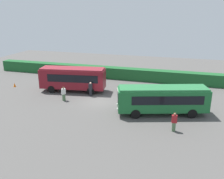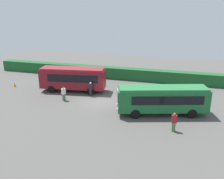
{
  "view_description": "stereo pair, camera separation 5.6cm",
  "coord_description": "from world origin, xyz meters",
  "px_view_note": "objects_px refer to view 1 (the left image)",
  "views": [
    {
      "loc": [
        9.6,
        -26.33,
        10.72
      ],
      "look_at": [
        1.65,
        0.46,
        1.5
      ],
      "focal_mm": 38.87,
      "sensor_mm": 36.0,
      "label": 1
    },
    {
      "loc": [
        9.65,
        -26.32,
        10.72
      ],
      "look_at": [
        1.65,
        0.46,
        1.5
      ],
      "focal_mm": 38.87,
      "sensor_mm": 36.0,
      "label": 2
    }
  ],
  "objects_px": {
    "bus_maroon": "(73,78)",
    "person_left": "(64,93)",
    "person_right": "(168,94)",
    "traffic_cone": "(15,85)",
    "person_far": "(174,122)",
    "person_center": "(91,89)",
    "bus_green": "(162,99)"
  },
  "relations": [
    {
      "from": "person_center",
      "to": "bus_green",
      "type": "bearing_deg",
      "value": 65.35
    },
    {
      "from": "person_far",
      "to": "traffic_cone",
      "type": "distance_m",
      "value": 24.12
    },
    {
      "from": "person_right",
      "to": "traffic_cone",
      "type": "bearing_deg",
      "value": -166.72
    },
    {
      "from": "bus_maroon",
      "to": "bus_green",
      "type": "height_order",
      "value": "bus_maroon"
    },
    {
      "from": "traffic_cone",
      "to": "person_center",
      "type": "bearing_deg",
      "value": -2.65
    },
    {
      "from": "person_left",
      "to": "traffic_cone",
      "type": "distance_m",
      "value": 9.98
    },
    {
      "from": "person_center",
      "to": "bus_maroon",
      "type": "bearing_deg",
      "value": -118.55
    },
    {
      "from": "person_center",
      "to": "person_far",
      "type": "distance_m",
      "value": 12.81
    },
    {
      "from": "bus_green",
      "to": "person_left",
      "type": "relative_size",
      "value": 5.46
    },
    {
      "from": "bus_maroon",
      "to": "person_center",
      "type": "xyz_separation_m",
      "value": [
        3.06,
        -1.27,
        -0.88
      ]
    },
    {
      "from": "bus_green",
      "to": "person_left",
      "type": "bearing_deg",
      "value": -20.88
    },
    {
      "from": "person_right",
      "to": "traffic_cone",
      "type": "xyz_separation_m",
      "value": [
        -21.82,
        -0.6,
        -0.58
      ]
    },
    {
      "from": "bus_green",
      "to": "person_right",
      "type": "xyz_separation_m",
      "value": [
        0.3,
        4.32,
        -0.89
      ]
    },
    {
      "from": "bus_maroon",
      "to": "person_right",
      "type": "relative_size",
      "value": 5.42
    },
    {
      "from": "bus_maroon",
      "to": "bus_green",
      "type": "xyz_separation_m",
      "value": [
        12.47,
        -4.43,
        -0.11
      ]
    },
    {
      "from": "bus_maroon",
      "to": "person_right",
      "type": "height_order",
      "value": "bus_maroon"
    },
    {
      "from": "bus_green",
      "to": "bus_maroon",
      "type": "bearing_deg",
      "value": -36.99
    },
    {
      "from": "bus_green",
      "to": "person_center",
      "type": "height_order",
      "value": "bus_green"
    },
    {
      "from": "person_left",
      "to": "person_far",
      "type": "bearing_deg",
      "value": 15.28
    },
    {
      "from": "person_right",
      "to": "person_far",
      "type": "height_order",
      "value": "person_far"
    },
    {
      "from": "bus_green",
      "to": "person_center",
      "type": "bearing_deg",
      "value": -36.02
    },
    {
      "from": "person_left",
      "to": "person_center",
      "type": "xyz_separation_m",
      "value": [
        2.6,
        2.44,
        0.07
      ]
    },
    {
      "from": "bus_maroon",
      "to": "traffic_cone",
      "type": "xyz_separation_m",
      "value": [
        -9.04,
        -0.71,
        -1.58
      ]
    },
    {
      "from": "bus_maroon",
      "to": "person_far",
      "type": "distance_m",
      "value": 16.11
    },
    {
      "from": "bus_maroon",
      "to": "person_left",
      "type": "relative_size",
      "value": 5.11
    },
    {
      "from": "person_far",
      "to": "traffic_cone",
      "type": "xyz_separation_m",
      "value": [
        -22.97,
        7.34,
        -0.67
      ]
    },
    {
      "from": "person_center",
      "to": "person_right",
      "type": "xyz_separation_m",
      "value": [
        9.72,
        1.16,
        -0.12
      ]
    },
    {
      "from": "person_center",
      "to": "person_far",
      "type": "height_order",
      "value": "person_center"
    },
    {
      "from": "person_center",
      "to": "person_right",
      "type": "relative_size",
      "value": 1.13
    },
    {
      "from": "person_left",
      "to": "traffic_cone",
      "type": "xyz_separation_m",
      "value": [
        -9.5,
        3.0,
        -0.63
      ]
    },
    {
      "from": "bus_maroon",
      "to": "bus_green",
      "type": "relative_size",
      "value": 0.94
    },
    {
      "from": "person_left",
      "to": "traffic_cone",
      "type": "relative_size",
      "value": 2.97
    }
  ]
}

